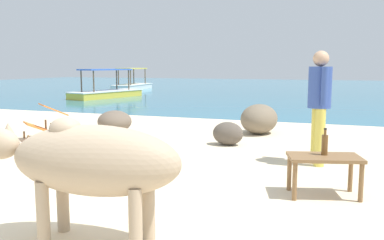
{
  "coord_description": "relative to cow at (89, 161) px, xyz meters",
  "views": [
    {
      "loc": [
        2.57,
        -3.4,
        1.45
      ],
      "look_at": [
        0.23,
        3.0,
        0.55
      ],
      "focal_mm": 38.5,
      "sensor_mm": 36.0,
      "label": 1
    }
  ],
  "objects": [
    {
      "name": "person_standing",
      "position": [
        1.55,
        3.34,
        0.28
      ],
      "size": [
        0.32,
        0.49,
        1.62
      ],
      "rotation": [
        0.0,
        0.0,
        0.34
      ],
      "color": "#DBC64C",
      "rests_on": "sand_beach"
    },
    {
      "name": "sand_beach",
      "position": [
        -0.72,
        0.7,
        -0.68
      ],
      "size": [
        18.0,
        14.0,
        0.04
      ],
      "primitive_type": "cube",
      "color": "beige",
      "rests_on": "ground"
    },
    {
      "name": "boat_white",
      "position": [
        -10.1,
        19.47,
        -0.41
      ],
      "size": [
        1.4,
        3.74,
        1.29
      ],
      "rotation": [
        0.0,
        0.0,
        1.64
      ],
      "color": "white",
      "rests_on": "water_surface"
    },
    {
      "name": "boat_yellow",
      "position": [
        -8.15,
        13.38,
        -0.41
      ],
      "size": [
        2.0,
        3.84,
        1.29
      ],
      "rotation": [
        0.0,
        0.0,
        4.47
      ],
      "color": "gold",
      "rests_on": "water_surface"
    },
    {
      "name": "shore_rock_small",
      "position": [
        -2.67,
        4.88,
        -0.43
      ],
      "size": [
        1.0,
        1.01,
        0.47
      ],
      "primitive_type": "ellipsoid",
      "rotation": [
        0.0,
        0.0,
        2.16
      ],
      "color": "#6B5B4C",
      "rests_on": "sand_beach"
    },
    {
      "name": "deck_chair_far",
      "position": [
        -3.52,
        3.72,
        -0.28
      ],
      "size": [
        0.9,
        0.93,
        0.68
      ],
      "rotation": [
        0.0,
        0.0,
        4.02
      ],
      "color": "brown",
      "rests_on": "sand_beach"
    },
    {
      "name": "shore_rock_medium",
      "position": [
        -0.04,
        4.33,
        -0.46
      ],
      "size": [
        0.59,
        0.45,
        0.42
      ],
      "primitive_type": "ellipsoid",
      "rotation": [
        0.0,
        0.0,
        3.05
      ],
      "color": "brown",
      "rests_on": "sand_beach"
    },
    {
      "name": "shore_rock_large",
      "position": [
        0.25,
        5.76,
        -0.36
      ],
      "size": [
        0.86,
        1.07,
        0.62
      ],
      "primitive_type": "ellipsoid",
      "rotation": [
        0.0,
        0.0,
        1.43
      ],
      "color": "#756651",
      "rests_on": "sand_beach"
    },
    {
      "name": "cow",
      "position": [
        0.0,
        0.0,
        0.0
      ],
      "size": [
        1.8,
        0.68,
        1.01
      ],
      "rotation": [
        0.0,
        0.0,
        3.25
      ],
      "color": "tan",
      "rests_on": "sand_beach"
    },
    {
      "name": "low_bench_table",
      "position": [
        1.7,
        1.88,
        -0.29
      ],
      "size": [
        0.85,
        0.63,
        0.45
      ],
      "rotation": [
        0.0,
        0.0,
        0.27
      ],
      "color": "brown",
      "rests_on": "sand_beach"
    },
    {
      "name": "bottle",
      "position": [
        1.7,
        1.92,
        -0.1
      ],
      "size": [
        0.07,
        0.07,
        0.3
      ],
      "color": "brown",
      "rests_on": "low_bench_table"
    },
    {
      "name": "water_surface",
      "position": [
        -0.72,
        22.7,
        -0.7
      ],
      "size": [
        60.0,
        36.0,
        0.03
      ],
      "primitive_type": "cube",
      "color": "teal",
      "rests_on": "ground"
    }
  ]
}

